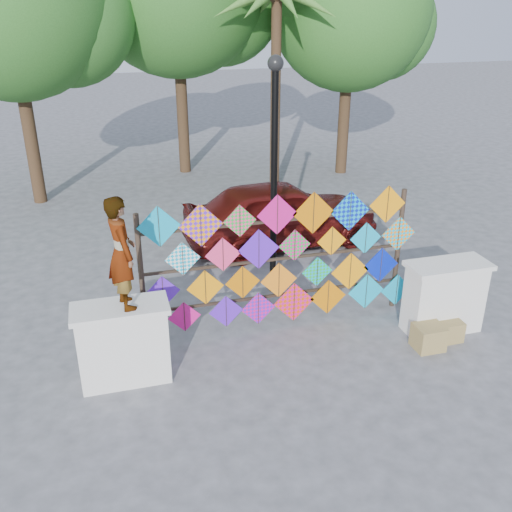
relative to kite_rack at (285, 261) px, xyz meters
name	(u,v)px	position (x,y,z in m)	size (l,w,h in m)	color
ground	(290,346)	(-0.12, -0.73, -1.24)	(80.00, 80.00, 0.00)	gray
parapet_left	(124,343)	(-2.82, -0.93, -0.59)	(1.40, 0.65, 1.28)	white
parapet_right	(444,297)	(2.58, -0.93, -0.59)	(1.40, 0.65, 1.28)	white
kite_rack	(285,261)	(0.00, 0.00, 0.00)	(4.91, 0.24, 2.43)	#30241B
tree_east	(353,10)	(4.97, 8.80, 3.75)	(5.40, 4.80, 7.42)	#482F1E
palm_tree	(277,13)	(2.08, 7.27, 3.72)	(3.62, 3.62, 5.83)	#482F1E
vendor_woman	(122,253)	(-2.71, -0.93, 0.87)	(0.60, 0.40, 1.65)	#99999E
sedan	(281,213)	(1.05, 3.47, -0.47)	(1.82, 4.52, 1.54)	#58110F
lamppost	(274,158)	(0.18, 1.27, 1.46)	(0.28, 0.28, 4.46)	black
cardboard_box_near	(429,337)	(2.06, -1.40, -1.03)	(0.47, 0.42, 0.42)	olive
cardboard_box_far	(447,330)	(2.52, -1.24, -1.05)	(0.43, 0.40, 0.36)	olive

